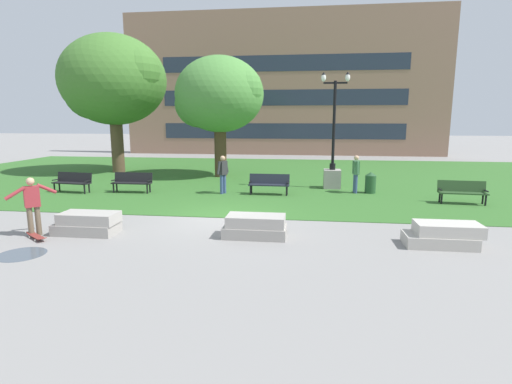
# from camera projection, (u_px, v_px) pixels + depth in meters

# --- Properties ---
(ground_plane) EXTENTS (140.00, 140.00, 0.00)m
(ground_plane) POSITION_uv_depth(u_px,v_px,m) (223.00, 218.00, 13.67)
(ground_plane) COLOR gray
(grass_lawn) EXTENTS (40.00, 20.00, 0.02)m
(grass_lawn) POSITION_uv_depth(u_px,v_px,m) (258.00, 176.00, 23.42)
(grass_lawn) COLOR #336628
(grass_lawn) RESTS_ON ground
(concrete_block_center) EXTENTS (1.84, 0.90, 0.64)m
(concrete_block_center) POSITION_uv_depth(u_px,v_px,m) (88.00, 224.00, 11.79)
(concrete_block_center) COLOR #9E9991
(concrete_block_center) RESTS_ON ground
(concrete_block_left) EXTENTS (1.80, 0.90, 0.64)m
(concrete_block_left) POSITION_uv_depth(u_px,v_px,m) (255.00, 227.00, 11.45)
(concrete_block_left) COLOR #9E9991
(concrete_block_left) RESTS_ON ground
(concrete_block_right) EXTENTS (1.93, 0.90, 0.64)m
(concrete_block_right) POSITION_uv_depth(u_px,v_px,m) (443.00, 235.00, 10.62)
(concrete_block_right) COLOR #B2ADA3
(concrete_block_right) RESTS_ON ground
(person_skateboarder) EXTENTS (0.84, 1.27, 1.71)m
(person_skateboarder) POSITION_uv_depth(u_px,v_px,m) (32.00, 203.00, 11.47)
(person_skateboarder) COLOR brown
(person_skateboarder) RESTS_ON ground
(skateboard) EXTENTS (0.95, 0.75, 0.14)m
(skateboard) POSITION_uv_depth(u_px,v_px,m) (36.00, 236.00, 11.29)
(skateboard) COLOR maroon
(skateboard) RESTS_ON ground
(puddle) EXTENTS (1.18, 1.18, 0.01)m
(puddle) POSITION_uv_depth(u_px,v_px,m) (21.00, 254.00, 10.03)
(puddle) COLOR #47515B
(puddle) RESTS_ON ground
(park_bench_near_left) EXTENTS (1.81, 0.55, 0.90)m
(park_bench_near_left) POSITION_uv_depth(u_px,v_px,m) (269.00, 183.00, 17.75)
(park_bench_near_left) COLOR #1E232D
(park_bench_near_left) RESTS_ON grass_lawn
(park_bench_near_right) EXTENTS (1.80, 0.54, 0.90)m
(park_bench_near_right) POSITION_uv_depth(u_px,v_px,m) (132.00, 181.00, 18.25)
(park_bench_near_right) COLOR black
(park_bench_near_right) RESTS_ON grass_lawn
(park_bench_far_left) EXTENTS (1.83, 0.66, 0.90)m
(park_bench_far_left) POSITION_uv_depth(u_px,v_px,m) (462.00, 191.00, 15.83)
(park_bench_far_left) COLOR #284723
(park_bench_far_left) RESTS_ON grass_lawn
(park_bench_far_right) EXTENTS (1.85, 0.75, 0.90)m
(park_bench_far_right) POSITION_uv_depth(u_px,v_px,m) (73.00, 181.00, 18.27)
(park_bench_far_right) COLOR black
(park_bench_far_right) RESTS_ON grass_lawn
(lamp_post_right) EXTENTS (1.32, 0.80, 5.47)m
(lamp_post_right) POSITION_uv_depth(u_px,v_px,m) (332.00, 166.00, 19.25)
(lamp_post_right) COLOR gray
(lamp_post_right) RESTS_ON grass_lawn
(tree_far_right) EXTENTS (6.68, 6.36, 8.34)m
(tree_far_right) POSITION_uv_depth(u_px,v_px,m) (112.00, 81.00, 24.29)
(tree_far_right) COLOR brown
(tree_far_right) RESTS_ON grass_lawn
(tree_near_left) EXTENTS (5.24, 4.99, 6.79)m
(tree_near_left) POSITION_uv_depth(u_px,v_px,m) (219.00, 96.00, 22.51)
(tree_near_left) COLOR #4C3823
(tree_near_left) RESTS_ON grass_lawn
(trash_bin) EXTENTS (0.49, 0.49, 0.96)m
(trash_bin) POSITION_uv_depth(u_px,v_px,m) (370.00, 182.00, 18.07)
(trash_bin) COLOR #234C28
(trash_bin) RESTS_ON grass_lawn
(person_bystander_near_lawn) EXTENTS (0.42, 0.87, 1.71)m
(person_bystander_near_lawn) POSITION_uv_depth(u_px,v_px,m) (223.00, 172.00, 17.85)
(person_bystander_near_lawn) COLOR #384C7A
(person_bystander_near_lawn) RESTS_ON grass_lawn
(person_bystander_far_lawn) EXTENTS (0.28, 0.74, 1.71)m
(person_bystander_far_lawn) POSITION_uv_depth(u_px,v_px,m) (356.00, 172.00, 18.01)
(person_bystander_far_lawn) COLOR #384C7A
(person_bystander_far_lawn) RESTS_ON grass_lawn
(building_facade_distant) EXTENTS (29.41, 1.03, 12.89)m
(building_facade_distant) POSITION_uv_depth(u_px,v_px,m) (282.00, 84.00, 36.33)
(building_facade_distant) COLOR #8E6B56
(building_facade_distant) RESTS_ON ground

